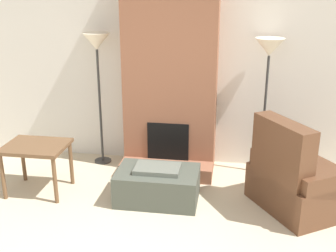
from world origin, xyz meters
TOP-DOWN VIEW (x-y plane):
  - wall_back at (0.00, 2.83)m, footprint 7.37×0.06m
  - fireplace at (0.00, 2.59)m, footprint 1.12×0.68m
  - ottoman at (0.00, 1.69)m, footprint 0.87×0.56m
  - armchair at (1.47, 1.76)m, footprint 1.21×1.22m
  - side_table at (-1.36, 1.68)m, footprint 0.67×0.54m
  - floor_lamp_left at (-0.90, 2.58)m, footprint 0.33×0.33m
  - floor_lamp_right at (1.14, 2.58)m, footprint 0.33×0.33m

SIDE VIEW (x-z plane):
  - ottoman at x=0.00m, z-range -0.02..0.38m
  - armchair at x=1.47m, z-range -0.20..0.78m
  - side_table at x=-1.36m, z-range 0.20..0.76m
  - fireplace at x=0.00m, z-range -0.06..2.54m
  - wall_back at x=0.00m, z-range 0.00..2.60m
  - floor_lamp_right at x=1.14m, z-range 0.63..2.28m
  - floor_lamp_left at x=-0.90m, z-range 0.64..2.31m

